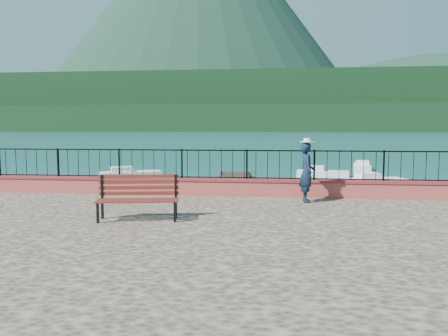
% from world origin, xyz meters
% --- Properties ---
extents(ground, '(2000.00, 2000.00, 0.00)m').
position_xyz_m(ground, '(0.00, 0.00, 0.00)').
color(ground, '#19596B').
rests_on(ground, ground).
extents(parapet, '(28.00, 0.46, 0.58)m').
position_xyz_m(parapet, '(0.00, 3.70, 1.49)').
color(parapet, '#AD3E3E').
rests_on(parapet, promenade).
extents(railing, '(27.00, 0.05, 0.95)m').
position_xyz_m(railing, '(0.00, 3.70, 2.25)').
color(railing, black).
rests_on(railing, parapet).
extents(dock, '(2.00, 16.00, 0.30)m').
position_xyz_m(dock, '(-2.00, 12.00, 0.15)').
color(dock, '#2D231C').
rests_on(dock, ground).
extents(far_forest, '(900.00, 60.00, 18.00)m').
position_xyz_m(far_forest, '(0.00, 300.00, 9.00)').
color(far_forest, black).
rests_on(far_forest, ground).
extents(foothills, '(900.00, 120.00, 44.00)m').
position_xyz_m(foothills, '(0.00, 360.00, 22.00)').
color(foothills, black).
rests_on(foothills, ground).
extents(volcano, '(560.00, 560.00, 380.00)m').
position_xyz_m(volcano, '(-120.00, 700.00, 190.00)').
color(volcano, '#142D23').
rests_on(volcano, ground).
extents(park_bench, '(2.09, 0.99, 1.11)m').
position_xyz_m(park_bench, '(-2.74, -0.37, 1.53)').
color(park_bench, black).
rests_on(park_bench, promenade).
extents(person, '(0.52, 0.72, 1.85)m').
position_xyz_m(person, '(1.60, 2.77, 2.12)').
color(person, black).
rests_on(person, promenade).
extents(hat, '(0.44, 0.44, 0.12)m').
position_xyz_m(hat, '(1.60, 2.77, 3.11)').
color(hat, white).
rests_on(hat, person).
extents(boat_0, '(4.24, 3.13, 0.80)m').
position_xyz_m(boat_0, '(-2.55, 7.77, 0.40)').
color(boat_0, silver).
rests_on(boat_0, ground).
extents(boat_1, '(3.91, 1.64, 0.80)m').
position_xyz_m(boat_1, '(5.27, 8.66, 0.40)').
color(boat_1, silver).
rests_on(boat_1, ground).
extents(boat_2, '(3.77, 2.30, 0.80)m').
position_xyz_m(boat_2, '(6.66, 16.09, 0.40)').
color(boat_2, silver).
rests_on(boat_2, ground).
extents(boat_3, '(4.24, 3.06, 0.80)m').
position_xyz_m(boat_3, '(-9.27, 18.34, 0.40)').
color(boat_3, silver).
rests_on(boat_3, ground).
extents(boat_4, '(3.69, 1.75, 0.80)m').
position_xyz_m(boat_4, '(4.00, 20.37, 0.40)').
color(boat_4, silver).
rests_on(boat_4, ground).
extents(boat_5, '(1.85, 3.70, 0.80)m').
position_xyz_m(boat_5, '(7.78, 26.08, 0.40)').
color(boat_5, silver).
rests_on(boat_5, ground).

